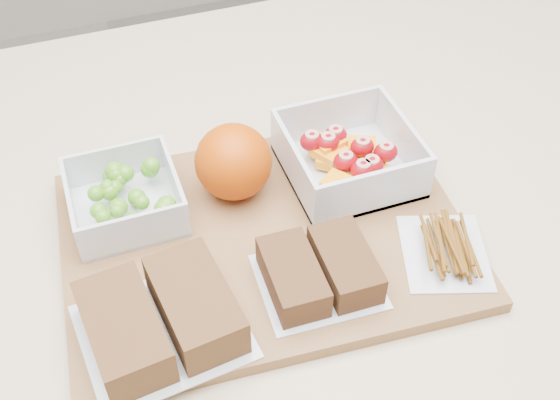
% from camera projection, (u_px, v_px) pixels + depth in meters
% --- Properties ---
extents(cutting_board, '(0.44, 0.33, 0.02)m').
position_uv_depth(cutting_board, '(265.00, 239.00, 0.75)').
color(cutting_board, brown).
rests_on(cutting_board, counter).
extents(grape_container, '(0.11, 0.11, 0.05)m').
position_uv_depth(grape_container, '(127.00, 197.00, 0.75)').
color(grape_container, silver).
rests_on(grape_container, cutting_board).
extents(fruit_container, '(0.14, 0.14, 0.06)m').
position_uv_depth(fruit_container, '(348.00, 158.00, 0.79)').
color(fruit_container, silver).
rests_on(fruit_container, cutting_board).
extents(orange, '(0.08, 0.08, 0.08)m').
position_uv_depth(orange, '(233.00, 162.00, 0.76)').
color(orange, '#C44504').
rests_on(orange, cutting_board).
extents(sandwich_bag_left, '(0.16, 0.15, 0.05)m').
position_uv_depth(sandwich_bag_left, '(160.00, 318.00, 0.64)').
color(sandwich_bag_left, silver).
rests_on(sandwich_bag_left, cutting_board).
extents(sandwich_bag_center, '(0.12, 0.11, 0.04)m').
position_uv_depth(sandwich_bag_center, '(319.00, 271.00, 0.68)').
color(sandwich_bag_center, silver).
rests_on(sandwich_bag_center, cutting_board).
extents(pretzel_bag, '(0.11, 0.13, 0.02)m').
position_uv_depth(pretzel_bag, '(446.00, 246.00, 0.71)').
color(pretzel_bag, silver).
rests_on(pretzel_bag, cutting_board).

